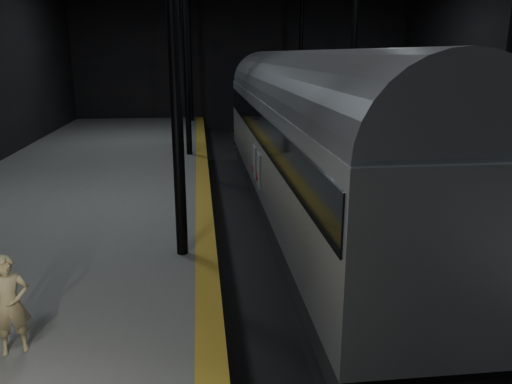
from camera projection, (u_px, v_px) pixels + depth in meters
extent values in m
plane|color=black|center=(305.00, 229.00, 16.23)|extent=(44.00, 44.00, 0.00)
cube|color=#575754|center=(65.00, 223.00, 15.27)|extent=(9.00, 43.80, 1.00)
cube|color=olive|center=(204.00, 203.00, 15.60)|extent=(0.50, 43.80, 0.01)
cube|color=#3F3328|center=(283.00, 225.00, 16.10)|extent=(0.08, 43.00, 0.14)
cube|color=#3F3328|center=(327.00, 224.00, 16.26)|extent=(0.08, 43.00, 0.14)
cube|color=black|center=(305.00, 228.00, 16.21)|extent=(2.40, 42.00, 0.12)
cylinder|color=black|center=(173.00, 30.00, 10.37)|extent=(0.26, 0.26, 10.00)
cylinder|color=black|center=(186.00, 42.00, 21.86)|extent=(0.26, 0.26, 10.00)
cylinder|color=black|center=(354.00, 42.00, 22.69)|extent=(0.26, 0.26, 10.00)
cylinder|color=black|center=(189.00, 46.00, 33.34)|extent=(0.26, 0.26, 10.00)
cylinder|color=black|center=(301.00, 46.00, 34.17)|extent=(0.26, 0.26, 10.00)
cube|color=#9FA1A7|center=(300.00, 144.00, 16.54)|extent=(2.98, 20.55, 3.08)
cube|color=black|center=(299.00, 200.00, 17.06)|extent=(2.72, 20.14, 0.87)
cube|color=black|center=(301.00, 122.00, 16.35)|extent=(3.04, 20.24, 0.92)
cylinder|color=slate|center=(301.00, 97.00, 16.13)|extent=(2.92, 20.34, 2.92)
cube|color=black|center=(367.00, 316.00, 10.28)|extent=(1.85, 2.26, 0.36)
cube|color=black|center=(270.00, 165.00, 24.05)|extent=(1.85, 2.26, 0.36)
cube|color=silver|center=(259.00, 170.00, 15.56)|extent=(0.04, 0.77, 1.08)
cube|color=silver|center=(254.00, 162.00, 16.74)|extent=(0.04, 0.77, 1.08)
cylinder|color=#A31814|center=(257.00, 177.00, 15.80)|extent=(0.03, 0.27, 0.27)
cylinder|color=#A31814|center=(253.00, 168.00, 16.98)|extent=(0.03, 0.27, 0.27)
imported|color=tan|center=(10.00, 305.00, 7.65)|extent=(0.68, 0.56, 1.60)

